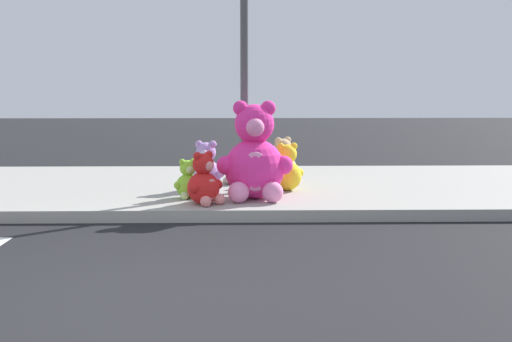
% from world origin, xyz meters
% --- Properties ---
extents(ground_plane, '(60.00, 60.00, 0.00)m').
position_xyz_m(ground_plane, '(0.00, 0.00, 0.00)').
color(ground_plane, black).
extents(sidewalk, '(28.00, 4.40, 0.15)m').
position_xyz_m(sidewalk, '(0.00, 5.20, 0.07)').
color(sidewalk, '#9E9B93').
rests_on(sidewalk, ground_plane).
extents(sign_pole, '(0.56, 0.11, 3.20)m').
position_xyz_m(sign_pole, '(1.00, 4.40, 1.85)').
color(sign_pole, '#4C4C51').
rests_on(sign_pole, sidewalk).
extents(plush_pink_large, '(1.00, 0.88, 1.30)m').
position_xyz_m(plush_pink_large, '(1.13, 3.81, 0.67)').
color(plush_pink_large, '#F22D93').
rests_on(plush_pink_large, sidewalk).
extents(plush_lavender, '(0.55, 0.49, 0.71)m').
position_xyz_m(plush_lavender, '(0.45, 4.56, 0.44)').
color(plush_lavender, '#B28CD8').
rests_on(plush_lavender, sidewalk).
extents(plush_tan, '(0.51, 0.51, 0.72)m').
position_xyz_m(plush_tan, '(1.58, 5.24, 0.44)').
color(plush_tan, tan).
rests_on(plush_tan, sidewalk).
extents(plush_yellow, '(0.52, 0.48, 0.69)m').
position_xyz_m(plush_yellow, '(1.61, 4.53, 0.43)').
color(plush_yellow, yellow).
rests_on(plush_yellow, sidewalk).
extents(plush_brown, '(0.35, 0.39, 0.51)m').
position_xyz_m(plush_brown, '(0.85, 5.16, 0.35)').
color(plush_brown, olive).
rests_on(plush_brown, sidewalk).
extents(plush_lime, '(0.39, 0.38, 0.53)m').
position_xyz_m(plush_lime, '(0.25, 3.89, 0.36)').
color(plush_lime, '#8CD133').
rests_on(plush_lime, sidewalk).
extents(plush_red, '(0.48, 0.48, 0.67)m').
position_xyz_m(plush_red, '(0.49, 3.42, 0.42)').
color(plush_red, red).
rests_on(plush_red, sidewalk).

